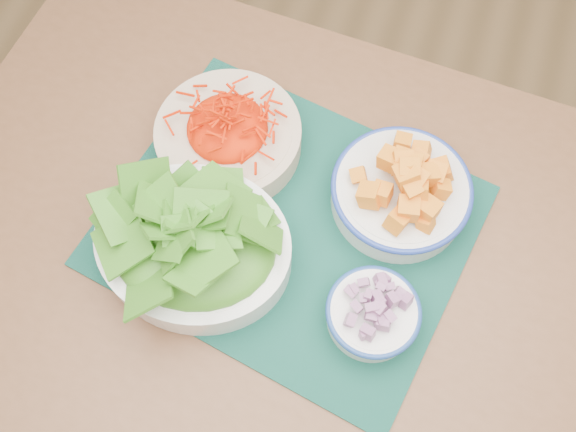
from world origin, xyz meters
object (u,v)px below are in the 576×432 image
(placemat, at_px, (288,225))
(lettuce_bowl, at_px, (192,241))
(table, at_px, (325,305))
(carrot_bowl, at_px, (228,132))
(squash_bowl, at_px, (402,188))
(onion_bowl, at_px, (373,313))

(placemat, bearing_deg, lettuce_bowl, -131.50)
(table, relative_size, placemat, 2.63)
(carrot_bowl, height_order, squash_bowl, squash_bowl)
(carrot_bowl, distance_m, squash_bowl, 0.26)
(squash_bowl, bearing_deg, lettuce_bowl, -145.46)
(squash_bowl, relative_size, lettuce_bowl, 0.77)
(lettuce_bowl, bearing_deg, placemat, 37.08)
(placemat, relative_size, onion_bowl, 3.93)
(onion_bowl, bearing_deg, placemat, 147.20)
(table, relative_size, lettuce_bowl, 4.76)
(placemat, height_order, onion_bowl, onion_bowl)
(placemat, bearing_deg, table, -29.29)
(placemat, height_order, squash_bowl, squash_bowl)
(placemat, xyz_separation_m, squash_bowl, (0.14, 0.08, 0.05))
(carrot_bowl, relative_size, squash_bowl, 1.23)
(onion_bowl, bearing_deg, carrot_bowl, 145.03)
(table, height_order, placemat, placemat)
(table, bearing_deg, lettuce_bowl, -171.68)
(placemat, xyz_separation_m, onion_bowl, (0.15, -0.09, 0.03))
(onion_bowl, bearing_deg, squash_bowl, 92.95)
(table, distance_m, squash_bowl, 0.22)
(placemat, relative_size, carrot_bowl, 1.93)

